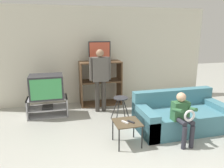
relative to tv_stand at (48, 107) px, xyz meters
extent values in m
cube|color=silver|center=(1.39, 0.83, 1.08)|extent=(6.40, 0.06, 2.60)
cube|color=#A8A8AD|center=(0.00, 0.00, -0.21)|extent=(0.92, 0.48, 0.02)
cube|color=#A8A8AD|center=(0.00, 0.00, -0.02)|extent=(0.89, 0.48, 0.02)
cube|color=#A8A8AD|center=(0.00, 0.00, 0.22)|extent=(0.92, 0.48, 0.02)
cube|color=#A8A8AD|center=(-0.44, 0.00, 0.00)|extent=(0.03, 0.48, 0.45)
cube|color=#A8A8AD|center=(0.44, 0.00, 0.00)|extent=(0.03, 0.48, 0.45)
cube|color=black|center=(0.00, -0.05, 0.01)|extent=(0.24, 0.28, 0.05)
cube|color=#2D2D33|center=(0.01, 0.00, 0.50)|extent=(0.75, 0.53, 0.54)
cube|color=#3FA559|center=(0.01, -0.27, 0.50)|extent=(0.67, 0.01, 0.46)
cube|color=brown|center=(0.85, 0.51, 0.37)|extent=(0.03, 0.50, 1.18)
cube|color=brown|center=(1.92, 0.51, 0.37)|extent=(0.03, 0.50, 1.18)
cube|color=brown|center=(1.39, 0.51, -0.20)|extent=(1.04, 0.50, 0.03)
cube|color=brown|center=(1.39, 0.51, 0.43)|extent=(1.04, 0.50, 0.03)
cube|color=brown|center=(1.39, 0.51, 0.95)|extent=(1.04, 0.50, 0.03)
cube|color=#9E7A4C|center=(1.20, 0.44, 0.56)|extent=(0.18, 0.04, 0.22)
cube|color=black|center=(1.38, 0.52, 0.98)|extent=(0.20, 0.20, 0.04)
cube|color=black|center=(1.38, 0.52, 1.24)|extent=(0.58, 0.04, 0.48)
cube|color=#D8593F|center=(1.38, 0.50, 1.24)|extent=(0.53, 0.01, 0.43)
cylinder|color=black|center=(1.48, -0.87, 0.05)|extent=(0.15, 0.18, 0.55)
cylinder|color=black|center=(1.69, -0.87, 0.05)|extent=(0.15, 0.18, 0.55)
cylinder|color=black|center=(1.48, -0.62, 0.05)|extent=(0.15, 0.18, 0.55)
cylinder|color=black|center=(1.69, -0.62, 0.05)|extent=(0.15, 0.18, 0.55)
cylinder|color=#333338|center=(1.58, -0.75, 0.32)|extent=(0.32, 0.32, 0.02)
cube|color=brown|center=(1.40, -1.75, 0.20)|extent=(0.46, 0.46, 0.02)
cylinder|color=black|center=(1.19, -1.95, -0.01)|extent=(0.02, 0.02, 0.41)
cylinder|color=black|center=(1.60, -1.95, -0.01)|extent=(0.02, 0.02, 0.41)
cylinder|color=black|center=(1.19, -1.54, -0.01)|extent=(0.02, 0.02, 0.41)
cylinder|color=black|center=(1.60, -1.54, -0.01)|extent=(0.02, 0.02, 0.41)
cube|color=#232328|center=(1.46, -1.78, 0.22)|extent=(0.11, 0.14, 0.02)
cube|color=silver|center=(1.35, -1.77, 0.22)|extent=(0.10, 0.14, 0.02)
cube|color=teal|center=(2.67, -1.44, -0.02)|extent=(1.82, 0.93, 0.40)
cube|color=teal|center=(2.67, -1.08, 0.36)|extent=(1.82, 0.20, 0.34)
cube|color=teal|center=(1.87, -1.44, 0.04)|extent=(0.22, 0.93, 0.52)
cube|color=teal|center=(3.47, -1.44, 0.04)|extent=(0.22, 0.93, 0.52)
cylinder|color=#3D3833|center=(1.19, -0.03, 0.17)|extent=(0.11, 0.11, 0.78)
cylinder|color=#3D3833|center=(1.36, -0.03, 0.17)|extent=(0.11, 0.11, 0.78)
cube|color=#5B5651|center=(1.27, -0.03, 0.85)|extent=(0.38, 0.20, 0.58)
cylinder|color=#5B5651|center=(1.05, -0.03, 0.87)|extent=(0.08, 0.08, 0.55)
cylinder|color=#5B5651|center=(1.50, -0.03, 0.87)|extent=(0.08, 0.08, 0.55)
sphere|color=#A37A5B|center=(1.27, -0.03, 1.24)|extent=(0.19, 0.19, 0.19)
cylinder|color=#2D2D38|center=(2.29, -2.15, -0.02)|extent=(0.08, 0.08, 0.40)
cylinder|color=#2D2D38|center=(2.44, -2.15, -0.02)|extent=(0.08, 0.08, 0.40)
cylinder|color=#2D2D38|center=(2.29, -2.00, 0.23)|extent=(0.09, 0.30, 0.09)
cylinder|color=#2D2D38|center=(2.44, -2.00, 0.23)|extent=(0.09, 0.30, 0.09)
cube|color=#33663D|center=(2.37, -1.85, 0.36)|extent=(0.30, 0.17, 0.35)
cylinder|color=#33663D|center=(2.23, -1.97, 0.43)|extent=(0.06, 0.31, 0.14)
cylinder|color=#33663D|center=(2.50, -1.97, 0.43)|extent=(0.06, 0.31, 0.14)
sphere|color=#DBAD89|center=(2.37, -1.85, 0.62)|extent=(0.17, 0.17, 0.17)
torus|color=white|center=(2.37, -2.13, 0.38)|extent=(0.21, 0.04, 0.21)
camera|label=1|loc=(0.24, -5.12, 1.79)|focal=35.00mm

